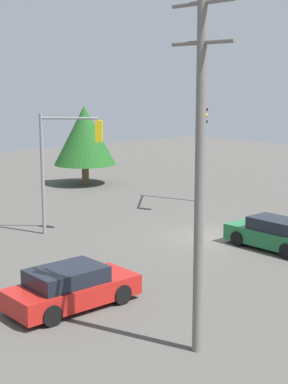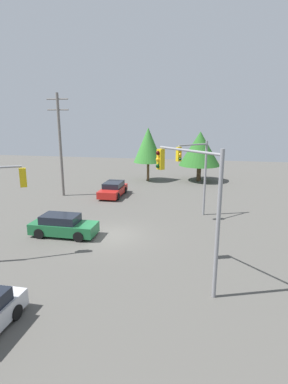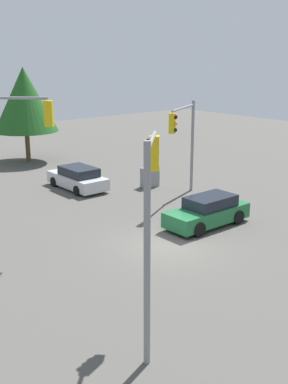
% 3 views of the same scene
% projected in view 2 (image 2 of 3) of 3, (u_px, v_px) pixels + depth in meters
% --- Properties ---
extents(ground_plane, '(80.00, 80.00, 0.00)m').
position_uv_depth(ground_plane, '(112.00, 235.00, 20.53)').
color(ground_plane, '#54514C').
extents(sedan_red, '(2.07, 4.61, 1.44)m').
position_uv_depth(sedan_red, '(113.00, 189.00, 30.86)').
color(sedan_red, red).
rests_on(sedan_red, ground_plane).
extents(sedan_green, '(4.49, 1.85, 1.47)m').
position_uv_depth(sedan_green, '(63.00, 226.00, 20.35)').
color(sedan_green, '#1E6638').
rests_on(sedan_green, ground_plane).
extents(traffic_signal_main, '(2.33, 2.36, 6.11)m').
position_uv_depth(traffic_signal_main, '(195.00, 167.00, 23.29)').
color(traffic_signal_main, gray).
rests_on(traffic_signal_main, ground_plane).
extents(traffic_signal_aux, '(3.21, 3.18, 6.64)m').
position_uv_depth(traffic_signal_aux, '(192.00, 192.00, 13.67)').
color(traffic_signal_aux, gray).
rests_on(traffic_signal_aux, ground_plane).
extents(utility_pole_tall, '(2.20, 0.28, 10.22)m').
position_uv_depth(utility_pole_tall, '(60.00, 143.00, 29.88)').
color(utility_pole_tall, slate).
rests_on(utility_pole_tall, ground_plane).
extents(tree_far, '(3.67, 3.67, 6.72)m').
position_uv_depth(tree_far, '(148.00, 145.00, 37.59)').
color(tree_far, brown).
rests_on(tree_far, ground_plane).
extents(tree_corner, '(5.19, 5.19, 6.24)m').
position_uv_depth(tree_corner, '(200.00, 149.00, 37.54)').
color(tree_corner, '#4C3823').
rests_on(tree_corner, ground_plane).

